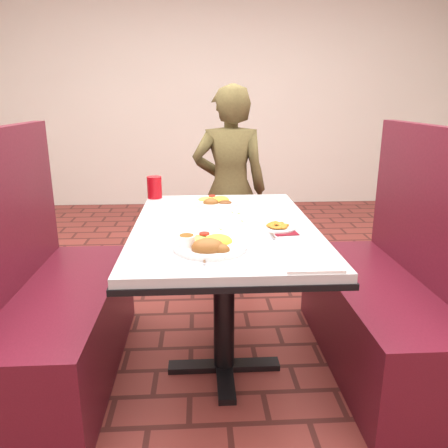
{
  "coord_description": "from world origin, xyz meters",
  "views": [
    {
      "loc": [
        -0.11,
        -1.88,
        1.3
      ],
      "look_at": [
        0.0,
        0.0,
        0.75
      ],
      "focal_mm": 35.0,
      "sensor_mm": 36.0,
      "label": 1
    }
  ],
  "objects_px": {
    "booth_bench_right": "(387,304)",
    "diner_person": "(230,190)",
    "red_tumbler": "(154,187)",
    "plantain_plate": "(277,227)",
    "dining_table": "(224,244)",
    "booth_bench_left": "(54,313)",
    "far_dinner_plate": "(216,200)",
    "near_dinner_plate": "(209,241)"
  },
  "relations": [
    {
      "from": "booth_bench_right",
      "to": "diner_person",
      "type": "xyz_separation_m",
      "value": [
        -0.7,
        1.02,
        0.36
      ]
    },
    {
      "from": "diner_person",
      "to": "red_tumbler",
      "type": "relative_size",
      "value": 11.3
    },
    {
      "from": "plantain_plate",
      "to": "booth_bench_right",
      "type": "bearing_deg",
      "value": 8.76
    },
    {
      "from": "dining_table",
      "to": "red_tumbler",
      "type": "bearing_deg",
      "value": 123.45
    },
    {
      "from": "red_tumbler",
      "to": "dining_table",
      "type": "bearing_deg",
      "value": -56.55
    },
    {
      "from": "dining_table",
      "to": "red_tumbler",
      "type": "xyz_separation_m",
      "value": [
        -0.36,
        0.54,
        0.16
      ]
    },
    {
      "from": "booth_bench_left",
      "to": "red_tumbler",
      "type": "relative_size",
      "value": 9.82
    },
    {
      "from": "dining_table",
      "to": "far_dinner_plate",
      "type": "xyz_separation_m",
      "value": [
        -0.02,
        0.38,
        0.12
      ]
    },
    {
      "from": "booth_bench_right",
      "to": "red_tumbler",
      "type": "xyz_separation_m",
      "value": [
        -1.16,
        0.54,
        0.48
      ]
    },
    {
      "from": "red_tumbler",
      "to": "far_dinner_plate",
      "type": "bearing_deg",
      "value": -25.39
    },
    {
      "from": "booth_bench_right",
      "to": "near_dinner_plate",
      "type": "distance_m",
      "value": 1.04
    },
    {
      "from": "far_dinner_plate",
      "to": "dining_table",
      "type": "bearing_deg",
      "value": -86.6
    },
    {
      "from": "booth_bench_left",
      "to": "booth_bench_right",
      "type": "height_order",
      "value": "same"
    },
    {
      "from": "dining_table",
      "to": "diner_person",
      "type": "relative_size",
      "value": 0.88
    },
    {
      "from": "dining_table",
      "to": "diner_person",
      "type": "distance_m",
      "value": 1.03
    },
    {
      "from": "far_dinner_plate",
      "to": "plantain_plate",
      "type": "height_order",
      "value": "far_dinner_plate"
    },
    {
      "from": "red_tumbler",
      "to": "booth_bench_right",
      "type": "bearing_deg",
      "value": -25.19
    },
    {
      "from": "far_dinner_plate",
      "to": "plantain_plate",
      "type": "bearing_deg",
      "value": -62.57
    },
    {
      "from": "dining_table",
      "to": "booth_bench_right",
      "type": "bearing_deg",
      "value": 0.0
    },
    {
      "from": "booth_bench_left",
      "to": "diner_person",
      "type": "relative_size",
      "value": 0.87
    },
    {
      "from": "red_tumbler",
      "to": "diner_person",
      "type": "bearing_deg",
      "value": 46.19
    },
    {
      "from": "far_dinner_plate",
      "to": "red_tumbler",
      "type": "distance_m",
      "value": 0.38
    },
    {
      "from": "booth_bench_left",
      "to": "far_dinner_plate",
      "type": "relative_size",
      "value": 5.03
    },
    {
      "from": "dining_table",
      "to": "plantain_plate",
      "type": "xyz_separation_m",
      "value": [
        0.22,
        -0.09,
        0.11
      ]
    },
    {
      "from": "plantain_plate",
      "to": "dining_table",
      "type": "bearing_deg",
      "value": 158.32
    },
    {
      "from": "near_dinner_plate",
      "to": "plantain_plate",
      "type": "xyz_separation_m",
      "value": [
        0.3,
        0.24,
        -0.02
      ]
    },
    {
      "from": "booth_bench_left",
      "to": "far_dinner_plate",
      "type": "bearing_deg",
      "value": 26.4
    },
    {
      "from": "near_dinner_plate",
      "to": "diner_person",
      "type": "bearing_deg",
      "value": 82.63
    },
    {
      "from": "booth_bench_left",
      "to": "far_dinner_plate",
      "type": "height_order",
      "value": "booth_bench_left"
    },
    {
      "from": "dining_table",
      "to": "far_dinner_plate",
      "type": "height_order",
      "value": "far_dinner_plate"
    },
    {
      "from": "far_dinner_plate",
      "to": "diner_person",
      "type": "bearing_deg",
      "value": 79.24
    },
    {
      "from": "booth_bench_left",
      "to": "red_tumbler",
      "type": "distance_m",
      "value": 0.85
    },
    {
      "from": "dining_table",
      "to": "plantain_plate",
      "type": "bearing_deg",
      "value": -21.68
    },
    {
      "from": "booth_bench_right",
      "to": "far_dinner_plate",
      "type": "bearing_deg",
      "value": 154.89
    },
    {
      "from": "booth_bench_right",
      "to": "near_dinner_plate",
      "type": "bearing_deg",
      "value": -159.29
    },
    {
      "from": "dining_table",
      "to": "booth_bench_left",
      "type": "relative_size",
      "value": 1.01
    },
    {
      "from": "dining_table",
      "to": "near_dinner_plate",
      "type": "xyz_separation_m",
      "value": [
        -0.08,
        -0.33,
        0.13
      ]
    },
    {
      "from": "booth_bench_right",
      "to": "diner_person",
      "type": "distance_m",
      "value": 1.29
    },
    {
      "from": "diner_person",
      "to": "near_dinner_plate",
      "type": "relative_size",
      "value": 4.98
    },
    {
      "from": "booth_bench_right",
      "to": "plantain_plate",
      "type": "relative_size",
      "value": 7.42
    },
    {
      "from": "diner_person",
      "to": "near_dinner_plate",
      "type": "xyz_separation_m",
      "value": [
        -0.18,
        -1.35,
        0.09
      ]
    },
    {
      "from": "booth_bench_right",
      "to": "far_dinner_plate",
      "type": "distance_m",
      "value": 1.01
    }
  ]
}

